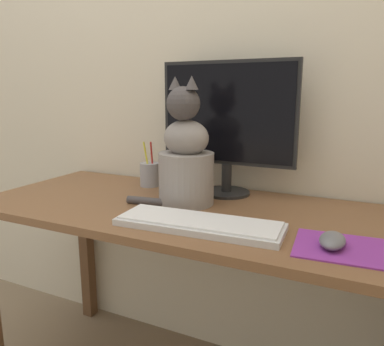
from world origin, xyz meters
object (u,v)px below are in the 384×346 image
at_px(monitor, 227,121).
at_px(keyboard, 199,223).
at_px(computer_mouse_right, 332,240).
at_px(pen_cup, 150,174).
at_px(cat, 185,158).

relative_size(monitor, keyboard, 1.05).
bearing_deg(computer_mouse_right, monitor, 138.18).
bearing_deg(keyboard, computer_mouse_right, -2.01).
distance_m(monitor, computer_mouse_right, 0.58).
bearing_deg(keyboard, pen_cup, 133.70).
relative_size(computer_mouse_right, cat, 0.25).
bearing_deg(cat, monitor, 77.75).
xyz_separation_m(computer_mouse_right, pen_cup, (-0.71, 0.34, 0.03)).
relative_size(monitor, pen_cup, 2.77).
distance_m(keyboard, computer_mouse_right, 0.34).
relative_size(cat, pen_cup, 2.33).
bearing_deg(pen_cup, monitor, 3.11).
height_order(keyboard, pen_cup, pen_cup).
bearing_deg(monitor, keyboard, -81.43).
bearing_deg(cat, keyboard, -42.27).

